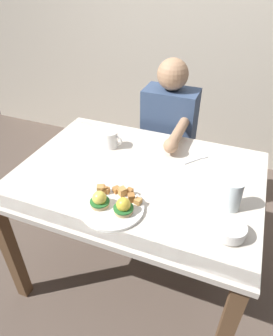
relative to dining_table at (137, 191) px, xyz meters
name	(u,v)px	position (x,y,z in m)	size (l,w,h in m)	color
ground_plane	(137,267)	(0.00, 0.00, -0.63)	(6.00, 6.00, 0.00)	brown
back_wall	(209,7)	(0.00, 1.50, 0.67)	(4.80, 0.10, 2.60)	beige
dining_table	(137,191)	(0.00, 0.00, 0.00)	(1.20, 0.90, 0.74)	silver
eggs_benedict_plate	(113,205)	(-0.01, -0.26, 0.13)	(0.27, 0.27, 0.08)	white
fruit_bowl	(230,231)	(0.48, -0.23, 0.14)	(0.12, 0.12, 0.05)	white
coffee_mug	(111,139)	(-0.23, 0.19, 0.16)	(0.11, 0.08, 0.09)	white
fork	(197,159)	(0.25, 0.24, 0.11)	(0.11, 0.13, 0.00)	silver
water_glass_near	(232,196)	(0.46, -0.07, 0.17)	(0.08, 0.08, 0.14)	silver
diner_person	(168,135)	(-0.01, 0.60, 0.02)	(0.34, 0.54, 1.14)	#33333D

